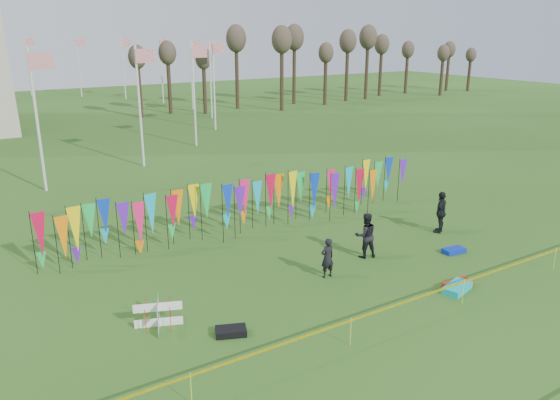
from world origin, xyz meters
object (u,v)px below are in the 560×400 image
box_kite (158,315)px  person_right (441,212)px  person_left (327,258)px  kite_bag_turquoise (457,288)px  kite_bag_blue (454,250)px  person_mid (366,235)px  kite_bag_red (458,284)px  kite_bag_black (231,331)px

box_kite → person_right: bearing=5.1°
person_left → person_right: (7.26, 1.11, 0.20)m
person_left → kite_bag_turquoise: 4.75m
box_kite → person_left: bearing=1.2°
box_kite → kite_bag_blue: box_kite is taller
person_mid → kite_bag_turquoise: person_mid is taller
person_right → kite_bag_red: (-3.74, -4.31, -0.87)m
person_left → person_right: 7.35m
kite_bag_black → kite_bag_blue: bearing=4.3°
person_mid → kite_bag_black: (-7.40, -2.46, -0.84)m
kite_bag_blue → kite_bag_black: 10.88m
box_kite → person_left: size_ratio=0.55×
kite_bag_blue → person_left: bearing=171.1°
person_mid → kite_bag_turquoise: bearing=117.9°
box_kite → person_mid: person_mid is taller
person_right → kite_bag_red: bearing=20.8°
kite_bag_turquoise → kite_bag_blue: kite_bag_turquoise is taller
kite_bag_turquoise → kite_bag_red: (0.27, 0.21, -0.02)m
person_mid → person_left: bearing=33.3°
kite_bag_turquoise → person_right: bearing=48.4°
person_mid → person_right: size_ratio=0.97×
box_kite → kite_bag_blue: size_ratio=0.91×
person_right → kite_bag_red: 5.77m
person_mid → kite_bag_red: 4.15m
person_mid → kite_bag_black: person_mid is taller
kite_bag_black → person_mid: bearing=18.4°
person_right → person_mid: bearing=-23.6°
person_left → kite_bag_red: person_left is taller
person_right → kite_bag_turquoise: bearing=20.1°
person_left → kite_bag_red: bearing=138.0°
person_right → kite_bag_red: person_right is taller
person_mid → kite_bag_red: (1.06, -3.92, -0.84)m
person_mid → person_right: person_right is taller
box_kite → kite_bag_red: 10.63m
kite_bag_turquoise → kite_bag_blue: (2.66, 2.48, -0.03)m
box_kite → kite_bag_red: bearing=-16.7°
kite_bag_turquoise → person_left: bearing=133.6°
box_kite → kite_bag_turquoise: (9.91, -3.26, -0.30)m
kite_bag_black → person_left: bearing=19.5°
kite_bag_blue → kite_bag_red: bearing=-136.5°
kite_bag_turquoise → person_mid: bearing=100.8°
box_kite → person_left: person_left is taller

